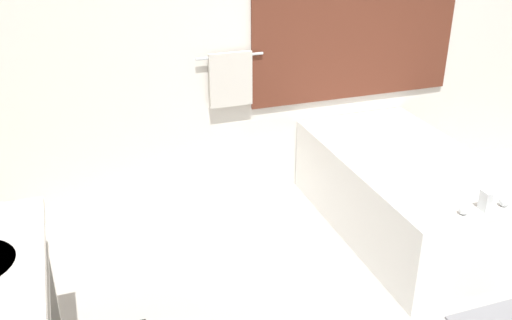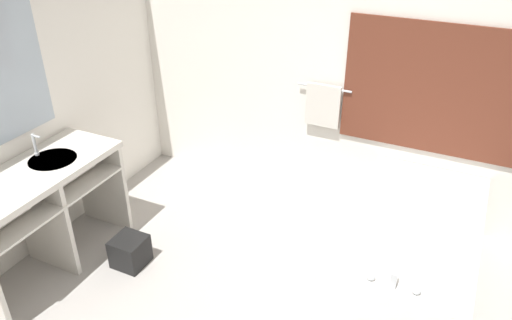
{
  "view_description": "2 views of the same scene",
  "coord_description": "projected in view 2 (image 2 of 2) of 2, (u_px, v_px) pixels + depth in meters",
  "views": [
    {
      "loc": [
        -1.43,
        -1.66,
        2.24
      ],
      "look_at": [
        -0.54,
        0.91,
        0.93
      ],
      "focal_mm": 40.0,
      "sensor_mm": 36.0,
      "label": 1
    },
    {
      "loc": [
        0.95,
        -1.87,
        2.78
      ],
      "look_at": [
        -0.44,
        1.04,
        0.95
      ],
      "focal_mm": 35.0,
      "sensor_mm": 36.0,
      "label": 2
    }
  ],
  "objects": [
    {
      "name": "bathtub",
      "position": [
        409.0,
        247.0,
        3.81
      ],
      "size": [
        0.94,
        1.72,
        0.69
      ],
      "color": "white",
      "rests_on": "ground_plane"
    },
    {
      "name": "vanity_counter",
      "position": [
        42.0,
        197.0,
        3.8
      ],
      "size": [
        0.58,
        1.36,
        0.89
      ],
      "color": "silver",
      "rests_on": "ground_plane"
    },
    {
      "name": "sink_faucet",
      "position": [
        35.0,
        145.0,
        3.84
      ],
      "size": [
        0.09,
        0.04,
        0.18
      ],
      "color": "silver",
      "rests_on": "vanity_counter"
    },
    {
      "name": "waste_bin",
      "position": [
        130.0,
        251.0,
        4.06
      ],
      "size": [
        0.26,
        0.26,
        0.25
      ],
      "color": "black",
      "rests_on": "ground_plane"
    },
    {
      "name": "wall_back_with_blinds",
      "position": [
        365.0,
        69.0,
        4.27
      ],
      "size": [
        7.4,
        0.13,
        2.7
      ],
      "color": "white",
      "rests_on": "ground_plane"
    }
  ]
}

